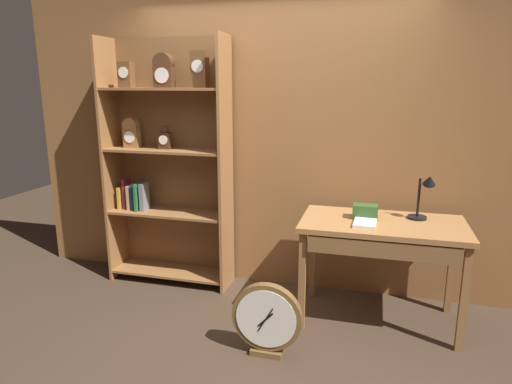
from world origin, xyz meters
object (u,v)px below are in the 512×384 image
workbench (382,235)px  bookshelf (167,161)px  round_clock_large (267,319)px  open_repair_manual (365,223)px  toolbox_small (365,212)px  desk_lamp (424,195)px

workbench → bookshelf: bearing=170.3°
workbench → round_clock_large: workbench is taller
workbench → open_repair_manual: (-0.13, -0.09, 0.11)m
workbench → round_clock_large: 1.08m
toolbox_small → workbench: bearing=-29.2°
toolbox_small → bookshelf: bearing=171.9°
open_repair_manual → bookshelf: bearing=169.2°
bookshelf → workbench: 1.99m
bookshelf → round_clock_large: size_ratio=4.24×
desk_lamp → open_repair_manual: size_ratio=1.68×
workbench → open_repair_manual: 0.20m
bookshelf → toolbox_small: bookshelf is taller
open_repair_manual → round_clock_large: (-0.60, -0.57, -0.56)m
workbench → round_clock_large: size_ratio=2.32×
open_repair_manual → desk_lamp: bearing=32.7°
workbench → desk_lamp: desk_lamp is taller
round_clock_large → open_repair_manual: bearing=43.3°
bookshelf → toolbox_small: size_ratio=11.90×
bookshelf → round_clock_large: bearing=-39.9°
toolbox_small → open_repair_manual: bearing=-88.2°
toolbox_small → desk_lamp: bearing=9.7°
workbench → round_clock_large: bearing=-137.9°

